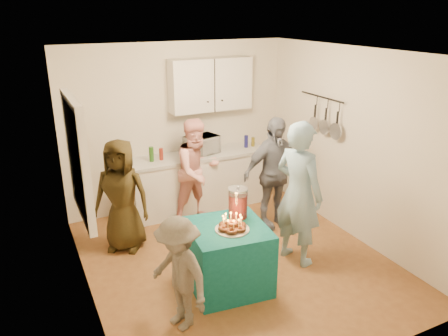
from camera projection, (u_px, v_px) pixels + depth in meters
name	position (u px, v px, depth m)	size (l,w,h in m)	color
floor	(236.00, 260.00, 5.62)	(4.00, 4.00, 0.00)	brown
ceiling	(238.00, 52.00, 4.73)	(4.00, 4.00, 0.00)	white
back_wall	(178.00, 127.00, 6.86)	(3.60, 3.60, 0.00)	silver
left_wall	(80.00, 191.00, 4.43)	(4.00, 4.00, 0.00)	silver
right_wall	(354.00, 146.00, 5.91)	(4.00, 4.00, 0.00)	silver
window_night	(76.00, 159.00, 4.61)	(0.04, 1.00, 1.20)	black
counter	(198.00, 182.00, 6.99)	(2.20, 0.58, 0.86)	white
countertop	(198.00, 155.00, 6.83)	(2.24, 0.62, 0.05)	beige
upper_cabinet	(211.00, 84.00, 6.72)	(1.30, 0.30, 0.80)	white
pot_rack	(319.00, 114.00, 6.37)	(0.12, 1.00, 0.60)	black
microwave	(201.00, 145.00, 6.80)	(0.51, 0.34, 0.28)	white
party_table	(228.00, 257.00, 4.99)	(0.85, 0.85, 0.76)	#0E5D5F
donut_cake	(232.00, 222.00, 4.76)	(0.38, 0.38, 0.18)	#381C0C
punch_jar	(238.00, 204.00, 5.03)	(0.22, 0.22, 0.34)	#AF0E0F
man_birthday	(299.00, 194.00, 5.34)	(0.67, 0.44, 1.83)	#8FB8D0
woman_back_left	(122.00, 196.00, 5.68)	(0.74, 0.48, 1.52)	#534117
woman_back_center	(197.00, 171.00, 6.46)	(0.77, 0.60, 1.58)	#FA8382
woman_back_right	(273.00, 173.00, 6.26)	(0.97, 0.40, 1.65)	black
child_near_left	(179.00, 274.00, 4.27)	(0.78, 0.45, 1.21)	#574F45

